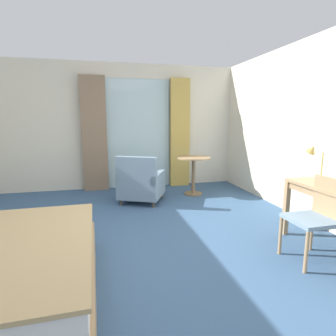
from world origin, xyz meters
name	(u,v)px	position (x,y,z in m)	size (l,w,h in m)	color
ground	(130,256)	(0.00, 0.00, -0.05)	(5.85, 6.73, 0.10)	#38567A
wall_back	(114,127)	(0.00, 3.10, 1.30)	(5.45, 0.12, 2.60)	silver
balcony_glass_door	(138,134)	(0.50, 3.02, 1.14)	(1.36, 0.02, 2.28)	silver
curtain_panel_left	(94,134)	(-0.40, 2.92, 1.16)	(0.50, 0.10, 2.31)	#897056
curtain_panel_right	(180,133)	(1.40, 2.92, 1.16)	(0.42, 0.10, 2.31)	tan
desk_chair	(318,214)	(1.87, -0.63, 0.50)	(0.44, 0.44, 0.87)	gray
desk_lamp	(314,154)	(2.26, -0.05, 1.04)	(0.19, 0.26, 0.45)	tan
armchair_by_window	(141,184)	(0.38, 1.84, 0.33)	(0.94, 0.96, 0.85)	gray
round_cafe_table	(194,167)	(1.46, 2.13, 0.54)	(0.64, 0.64, 0.74)	tan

